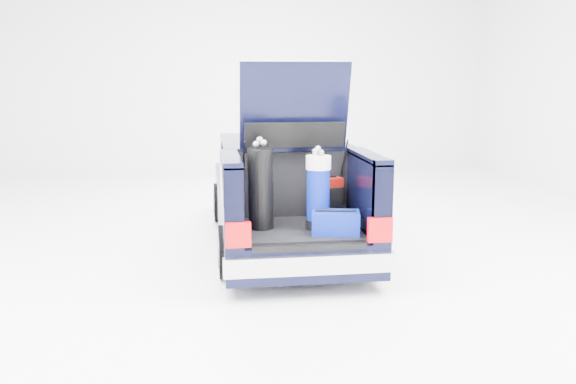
{
  "coord_description": "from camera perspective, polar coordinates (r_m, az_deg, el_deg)",
  "views": [
    {
      "loc": [
        -1.06,
        -8.13,
        2.3
      ],
      "look_at": [
        0.0,
        -0.5,
        0.83
      ],
      "focal_mm": 38.0,
      "sensor_mm": 36.0,
      "label": 1
    }
  ],
  "objects": [
    {
      "name": "ground",
      "position": [
        8.51,
        -0.47,
        -4.85
      ],
      "size": [
        14.0,
        14.0,
        0.0
      ],
      "primitive_type": "plane",
      "color": "white",
      "rests_on": "ground"
    },
    {
      "name": "car",
      "position": [
        8.46,
        -0.57,
        -0.26
      ],
      "size": [
        1.87,
        4.65,
        2.47
      ],
      "color": "black",
      "rests_on": "ground"
    },
    {
      "name": "red_suitcase",
      "position": [
        7.34,
        3.76,
        -0.61
      ],
      "size": [
        0.36,
        0.29,
        0.53
      ],
      "rotation": [
        0.0,
        0.0,
        0.29
      ],
      "color": "#6C0803",
      "rests_on": "car"
    },
    {
      "name": "black_golf_bag",
      "position": [
        6.81,
        -2.58,
        0.34
      ],
      "size": [
        0.35,
        0.39,
        1.02
      ],
      "rotation": [
        0.0,
        0.0,
        -0.24
      ],
      "color": "black",
      "rests_on": "car"
    },
    {
      "name": "blue_golf_bag",
      "position": [
        6.82,
        2.84,
        0.04
      ],
      "size": [
        0.35,
        0.35,
        0.94
      ],
      "rotation": [
        0.0,
        0.0,
        -0.31
      ],
      "color": "black",
      "rests_on": "car"
    },
    {
      "name": "blue_duffel",
      "position": [
        6.67,
        4.48,
        -2.87
      ],
      "size": [
        0.57,
        0.43,
        0.27
      ],
      "rotation": [
        0.0,
        0.0,
        -0.2
      ],
      "color": "navy",
      "rests_on": "car"
    }
  ]
}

